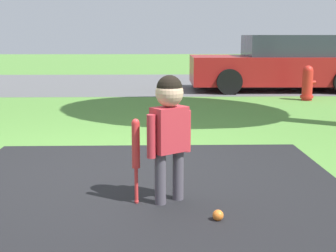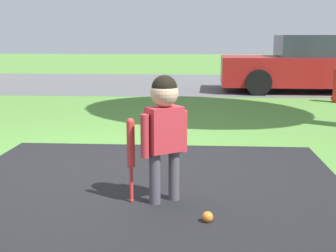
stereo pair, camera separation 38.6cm
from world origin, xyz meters
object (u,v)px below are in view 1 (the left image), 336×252
Objects in this scene: sports_ball at (218,215)px; child at (169,121)px; parked_car at (281,65)px; baseball_bat at (136,149)px; fire_hydrant at (308,83)px.

child is at bearing 130.43° from sports_ball.
child is 8.37m from parked_car.
sports_ball is (0.60, -0.37, -0.40)m from baseball_bat.
sports_ball is 6.91m from fire_hydrant.
fire_hydrant is 1.90m from parked_car.
parked_car is (2.62, 8.23, 0.58)m from sports_ball.
child is at bearing -116.95° from fire_hydrant.
baseball_bat is at bearing 151.20° from child.
child reaches higher than sports_ball.
parked_car is at bearing 67.74° from baseball_bat.
sports_ball is 0.02× the size of parked_car.
parked_car is at bearing 72.36° from sports_ball.
sports_ball is at bearing -85.14° from child.
parked_car reaches higher than sports_ball.
sports_ball is at bearing 73.53° from parked_car.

